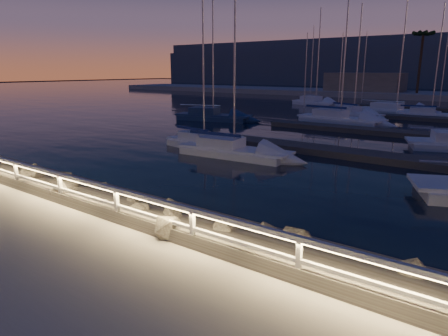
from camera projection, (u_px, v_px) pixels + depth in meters
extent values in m
plane|color=#A29D92|center=(165.00, 237.00, 10.97)|extent=(400.00, 400.00, 0.00)
cube|color=#A29D92|center=(87.00, 277.00, 9.04)|extent=(240.00, 5.00, 0.20)
cube|color=slate|center=(200.00, 230.00, 12.21)|extent=(240.00, 3.45, 1.29)
plane|color=black|center=(167.00, 276.00, 11.25)|extent=(400.00, 400.00, 0.00)
cube|color=white|center=(17.00, 175.00, 15.46)|extent=(0.11, 0.11, 1.00)
cube|color=white|center=(60.00, 188.00, 13.73)|extent=(0.11, 0.11, 1.00)
cube|color=white|center=(117.00, 206.00, 12.00)|extent=(0.11, 0.11, 1.00)
cube|color=white|center=(192.00, 228.00, 10.27)|extent=(0.11, 0.11, 1.00)
cube|color=white|center=(299.00, 261.00, 8.54)|extent=(0.11, 0.11, 1.00)
cube|color=white|center=(164.00, 203.00, 10.73)|extent=(44.00, 0.12, 0.12)
cube|color=white|center=(165.00, 220.00, 10.85)|extent=(44.00, 0.09, 0.09)
cube|color=#EDBE6A|center=(164.00, 206.00, 10.73)|extent=(44.00, 0.04, 0.03)
sphere|color=slate|center=(128.00, 199.00, 15.57)|extent=(1.03, 1.03, 1.03)
sphere|color=slate|center=(415.00, 279.00, 9.57)|extent=(1.08, 1.08, 1.08)
sphere|color=slate|center=(28.00, 186.00, 15.52)|extent=(0.76, 0.76, 0.76)
cube|color=#544D46|center=(357.00, 155.00, 23.56)|extent=(22.00, 2.00, 0.40)
cube|color=#544D46|center=(399.00, 133.00, 31.37)|extent=(22.00, 2.00, 0.40)
cube|color=#544D46|center=(429.00, 119.00, 40.75)|extent=(22.00, 2.00, 0.40)
cube|color=#544D46|center=(447.00, 110.00, 50.12)|extent=(22.00, 2.00, 0.40)
cube|color=gray|center=(365.00, 84.00, 78.72)|extent=(14.00, 8.00, 4.00)
cylinder|color=#44331F|center=(420.00, 63.00, 70.47)|extent=(0.44, 0.44, 10.50)
cube|color=#3C4A5D|center=(310.00, 66.00, 153.49)|extent=(120.00, 25.00, 18.00)
cube|color=silver|center=(204.00, 147.00, 26.22)|extent=(6.01, 2.88, 0.49)
cube|color=silver|center=(204.00, 142.00, 26.15)|extent=(6.43, 2.68, 0.13)
cube|color=silver|center=(196.00, 136.00, 26.64)|extent=(2.45, 1.80, 0.58)
cylinder|color=#A3A3A7|center=(203.00, 62.00, 24.93)|extent=(0.11, 0.11, 10.00)
cylinder|color=#A3A3A7|center=(192.00, 129.00, 26.81)|extent=(3.56, 0.69, 0.07)
cube|color=silver|center=(234.00, 154.00, 23.96)|extent=(6.74, 2.70, 0.51)
cube|color=silver|center=(234.00, 149.00, 23.88)|extent=(7.26, 2.41, 0.14)
cube|color=silver|center=(221.00, 142.00, 24.28)|extent=(2.68, 1.84, 0.61)
cylinder|color=#A3A3A7|center=(235.00, 48.00, 22.49)|extent=(0.11, 0.11, 11.44)
cylinder|color=#A3A3A7|center=(215.00, 134.00, 24.40)|extent=(4.11, 0.39, 0.07)
cube|color=navy|center=(213.00, 119.00, 41.09)|extent=(7.70, 4.13, 0.62)
cube|color=navy|center=(213.00, 115.00, 41.00)|extent=(8.21, 3.92, 0.17)
cube|color=navy|center=(204.00, 111.00, 41.28)|extent=(3.21, 2.46, 0.74)
cylinder|color=#A3A3A7|center=(213.00, 50.00, 39.45)|extent=(0.14, 0.14, 12.73)
cylinder|color=#A3A3A7|center=(200.00, 105.00, 41.34)|extent=(4.47, 1.18, 0.09)
cube|color=silver|center=(340.00, 122.00, 38.93)|extent=(8.09, 3.44, 0.61)
cube|color=silver|center=(340.00, 118.00, 38.84)|extent=(8.70, 3.12, 0.17)
cube|color=silver|center=(330.00, 113.00, 39.46)|extent=(3.25, 2.28, 0.72)
cylinder|color=#A3A3A7|center=(346.00, 43.00, 37.18)|extent=(0.13, 0.13, 13.64)
cylinder|color=#A3A3A7|center=(326.00, 107.00, 39.69)|extent=(4.89, 0.61, 0.09)
cube|color=silver|center=(354.00, 116.00, 44.03)|extent=(6.77, 4.64, 0.55)
cube|color=silver|center=(354.00, 112.00, 43.94)|extent=(7.13, 4.57, 0.15)
cube|color=silver|center=(348.00, 109.00, 44.62)|extent=(2.96, 2.51, 0.65)
cylinder|color=#A3A3A7|center=(358.00, 59.00, 42.58)|extent=(0.12, 0.12, 11.22)
cylinder|color=#A3A3A7|center=(345.00, 104.00, 44.88)|extent=(3.71, 1.75, 0.08)
cube|color=silver|center=(431.00, 117.00, 43.15)|extent=(6.69, 3.16, 0.50)
cube|color=silver|center=(431.00, 114.00, 43.07)|extent=(7.17, 2.93, 0.14)
cube|color=silver|center=(423.00, 110.00, 43.39)|extent=(2.73, 1.99, 0.59)
cylinder|color=#A3A3A7|center=(438.00, 59.00, 41.72)|extent=(0.11, 0.11, 11.16)
cylinder|color=#A3A3A7|center=(418.00, 106.00, 43.48)|extent=(3.98, 0.72, 0.07)
cube|color=silver|center=(396.00, 113.00, 46.69)|extent=(8.71, 4.15, 0.60)
cube|color=silver|center=(396.00, 110.00, 46.59)|extent=(9.33, 3.85, 0.16)
cube|color=silver|center=(387.00, 106.00, 47.31)|extent=(3.56, 2.60, 0.71)
cylinder|color=#A3A3A7|center=(403.00, 44.00, 44.83)|extent=(0.13, 0.13, 14.51)
cylinder|color=#A3A3A7|center=(383.00, 101.00, 47.59)|extent=(5.17, 0.96, 0.09)
cube|color=silver|center=(316.00, 104.00, 58.20)|extent=(7.78, 4.90, 0.63)
cube|color=silver|center=(316.00, 102.00, 58.11)|extent=(8.23, 4.77, 0.17)
cube|color=silver|center=(311.00, 99.00, 58.85)|extent=(3.34, 2.74, 0.74)
cylinder|color=#A3A3A7|center=(318.00, 55.00, 56.55)|extent=(0.14, 0.14, 12.82)
cylinder|color=#A3A3A7|center=(309.00, 94.00, 59.13)|extent=(4.35, 1.71, 0.09)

